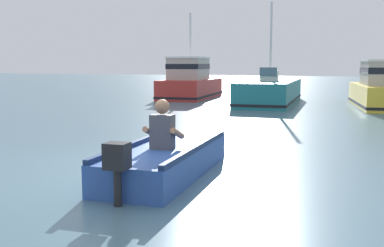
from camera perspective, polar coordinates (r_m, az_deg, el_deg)
The scene contains 5 objects.
ground_plane at distance 7.56m, azimuth -7.87°, elevation -5.80°, with size 120.00×120.00×0.00m, color slate.
rowboat_with_person at distance 7.23m, azimuth -3.01°, elevation -4.32°, with size 1.29×3.72×1.19m.
moored_boat_red at distance 23.18m, azimuth -0.21°, elevation 5.03°, with size 2.52×5.41×4.19m.
moored_boat_teal at distance 20.39m, azimuth 9.63°, elevation 3.79°, with size 2.52×6.80×4.30m.
moored_boat_yellow at distance 19.72m, azimuth 21.93°, elevation 3.90°, with size 2.39×5.50×1.88m.
Camera 1 is at (3.59, -6.43, 1.71)m, focal length 43.28 mm.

